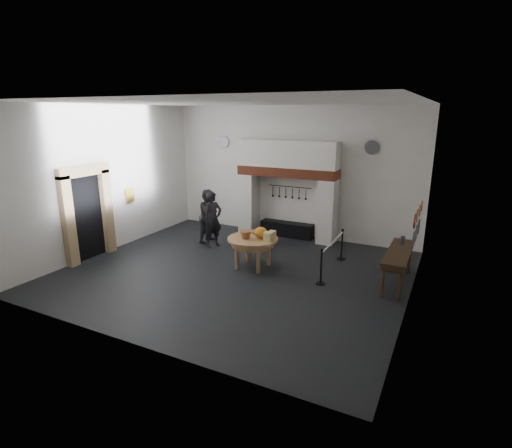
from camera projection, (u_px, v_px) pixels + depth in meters
The scene contains 39 objects.
floor at pixel (235, 272), 11.06m from camera, with size 9.00×8.00×0.02m, color black.
ceiling at pixel (233, 102), 9.85m from camera, with size 9.00×8.00×0.02m, color silver.
wall_back at pixel (291, 172), 13.89m from camera, with size 9.00×0.02×4.50m, color white.
wall_front at pixel (121, 230), 7.01m from camera, with size 9.00×0.02×4.50m, color white.
wall_left at pixel (108, 179), 12.40m from camera, with size 0.02×8.00×4.50m, color white.
wall_right at pixel (417, 210), 8.50m from camera, with size 0.02×8.00×4.50m, color white.
chimney_pier_left at pixel (249, 203), 14.55m from camera, with size 0.55×0.70×2.15m, color silver.
chimney_pier_right at pixel (328, 212), 13.27m from camera, with size 0.55×0.70×2.15m, color silver.
hearth_brick_band at pixel (287, 172), 13.58m from camera, with size 3.50×0.72×0.32m, color #9E442B.
chimney_hood at pixel (288, 154), 13.41m from camera, with size 3.50×0.70×0.90m, color silver.
iron_range at pixel (287, 229), 14.19m from camera, with size 1.90×0.45×0.50m, color black.
utensil_rail at pixel (290, 187), 13.96m from camera, with size 0.02×0.02×1.60m, color black.
door_recess at pixel (87, 218), 11.79m from camera, with size 0.04×1.10×2.50m, color black.
door_jamb_near at pixel (68, 222), 11.14m from camera, with size 0.22×0.30×2.60m, color tan.
door_jamb_far at pixel (107, 211), 12.34m from camera, with size 0.22×0.30×2.60m, color tan.
door_lintel at pixel (83, 171), 11.38m from camera, with size 0.22×1.70×0.30m, color tan.
wall_plaque at pixel (130, 195), 13.24m from camera, with size 0.05×0.34×0.44m, color gold.
work_table at pixel (253, 239), 11.16m from camera, with size 1.42×1.42×0.07m, color tan.
pumpkin at pixel (261, 232), 11.10m from camera, with size 0.36×0.36×0.31m, color orange.
cheese_block_big at pixel (268, 237), 10.86m from camera, with size 0.22×0.22×0.24m, color #CFCF7B.
cheese_block_small at pixel (272, 234), 11.13m from camera, with size 0.18×0.18×0.20m, color #E1CA87.
wicker_basket at pixel (246, 235), 11.05m from camera, with size 0.32×0.32×0.22m, color brown.
bread_loaf at pixel (255, 232), 11.47m from camera, with size 0.31×0.18×0.13m, color #986336.
visitor_near at pixel (213, 219), 12.90m from camera, with size 0.67×0.44×1.83m, color black.
visitor_far at pixel (209, 216), 13.42m from camera, with size 0.87×0.68×1.80m, color black.
side_table at pixel (399, 252), 10.02m from camera, with size 0.55×2.20×0.06m, color #372914.
pewter_jug at pixel (403, 240), 10.50m from camera, with size 0.12×0.12×0.22m, color #46454A.
copper_pan_a at pixel (415, 221), 8.77m from camera, with size 0.34×0.34×0.03m, color #C6662D.
copper_pan_b at pixel (417, 215), 9.25m from camera, with size 0.32×0.32×0.03m, color #C6662D.
copper_pan_c at pixel (420, 210), 9.72m from camera, with size 0.30×0.30×0.03m, color #C6662D.
copper_pan_d at pixel (422, 206), 10.19m from camera, with size 0.28×0.28×0.03m, color #C6662D.
pewter_plate_left at pixel (414, 240), 9.08m from camera, with size 0.40×0.40×0.03m, color #4C4C51.
pewter_plate_mid at pixel (416, 233), 9.60m from camera, with size 0.40×0.40×0.03m, color #4C4C51.
pewter_plate_right at pixel (419, 227), 10.11m from camera, with size 0.40×0.40×0.03m, color #4C4C51.
pewter_plate_back_left at pixel (223, 142), 14.77m from camera, with size 0.44×0.44×0.03m, color #4C4C51.
pewter_plate_back_right at pixel (372, 148), 12.43m from camera, with size 0.44×0.44×0.03m, color #4C4C51.
barrier_post_near at pixel (321, 268), 10.14m from camera, with size 0.05×0.05×0.90m, color black.
barrier_post_far at pixel (342, 245), 11.86m from camera, with size 0.05×0.05×0.90m, color black.
barrier_rope at pixel (333, 242), 10.89m from camera, with size 0.04×0.04×2.00m, color white.
Camera 1 is at (5.13, -8.94, 4.24)m, focal length 28.00 mm.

